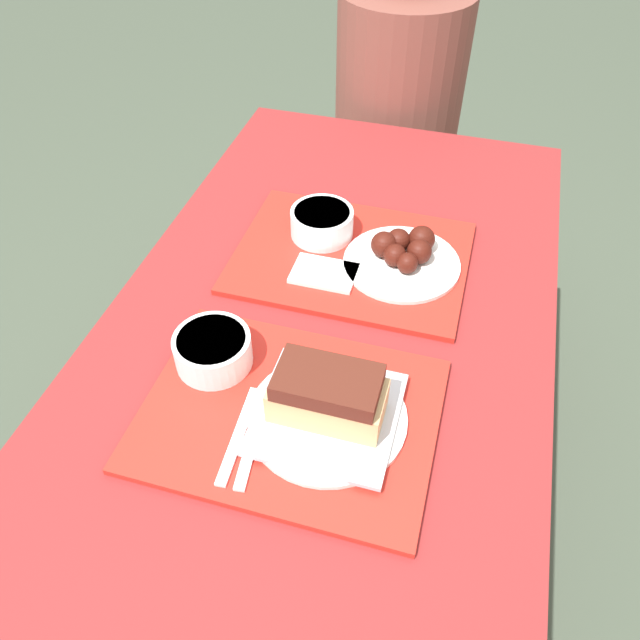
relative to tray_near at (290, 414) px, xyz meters
The scene contains 13 objects.
ground_plane 0.78m from the tray_near, 90.27° to the left, with size 12.00×12.00×0.00m, color #424C3D.
picnic_table 0.21m from the tray_near, 90.27° to the left, with size 0.77×1.49×0.76m.
picnic_bench_far 1.20m from the tray_near, 90.04° to the left, with size 0.73×0.28×0.45m.
tray_near is the anchor object (origin of this frame).
tray_far 0.38m from the tray_near, 90.73° to the left, with size 0.44×0.33×0.01m.
bowl_coleslaw_near 0.16m from the tray_near, 157.31° to the left, with size 0.12×0.12×0.05m.
brisket_sandwich_plate 0.07m from the tray_near, ahead, with size 0.24×0.24×0.10m.
plastic_fork_near 0.08m from the tray_near, 133.80° to the right, with size 0.03×0.17×0.00m.
plastic_knife_near 0.07m from the tray_near, 120.79° to the right, with size 0.04×0.17×0.00m.
bowl_coleslaw_far 0.44m from the tray_near, 99.59° to the left, with size 0.12×0.12×0.05m.
wings_plate_far 0.40m from the tray_near, 75.99° to the left, with size 0.22×0.22×0.06m.
napkin_far 0.31m from the tray_near, 96.43° to the left, with size 0.12×0.08×0.01m.
person_seated_across 1.14m from the tray_near, 92.59° to the left, with size 0.35×0.35×0.75m.
Camera 1 is at (0.20, -0.70, 1.53)m, focal length 35.00 mm.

